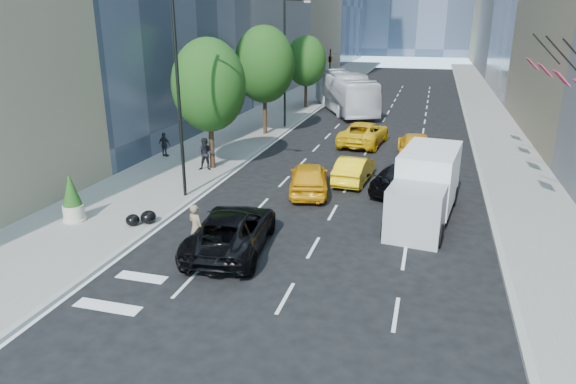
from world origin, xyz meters
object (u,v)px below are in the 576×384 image
(black_sedan_mercedes, at_px, (402,178))
(planter_shrub, at_px, (72,198))
(skateboarder, at_px, (196,231))
(box_truck, at_px, (425,186))
(black_sedan_lincoln, at_px, (232,230))
(city_bus, at_px, (345,92))

(black_sedan_mercedes, relative_size, planter_shrub, 2.33)
(skateboarder, relative_size, planter_shrub, 0.85)
(black_sedan_mercedes, distance_m, planter_shrub, 15.88)
(black_sedan_mercedes, xyz_separation_m, box_truck, (1.19, -3.71, 0.82))
(black_sedan_lincoln, height_order, planter_shrub, planter_shrub)
(black_sedan_lincoln, bearing_deg, box_truck, -149.67)
(box_truck, distance_m, planter_shrub, 15.39)
(black_sedan_mercedes, xyz_separation_m, city_bus, (-7.05, 23.49, 1.11))
(box_truck, bearing_deg, black_sedan_lincoln, -135.60)
(skateboarder, xyz_separation_m, box_truck, (8.24, 5.92, 0.64))
(black_sedan_lincoln, distance_m, box_truck, 8.83)
(black_sedan_mercedes, distance_m, box_truck, 3.99)
(black_sedan_lincoln, bearing_deg, skateboarder, 21.32)
(black_sedan_lincoln, bearing_deg, black_sedan_mercedes, -129.60)
(skateboarder, relative_size, black_sedan_mercedes, 0.37)
(skateboarder, distance_m, black_sedan_lincoln, 1.36)
(skateboarder, relative_size, black_sedan_lincoln, 0.32)
(city_bus, bearing_deg, skateboarder, -114.10)
(skateboarder, xyz_separation_m, planter_shrub, (-6.42, 1.24, 0.26))
(planter_shrub, bearing_deg, black_sedan_mercedes, 31.93)
(black_sedan_mercedes, bearing_deg, city_bus, -54.65)
(skateboarder, distance_m, box_truck, 10.16)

